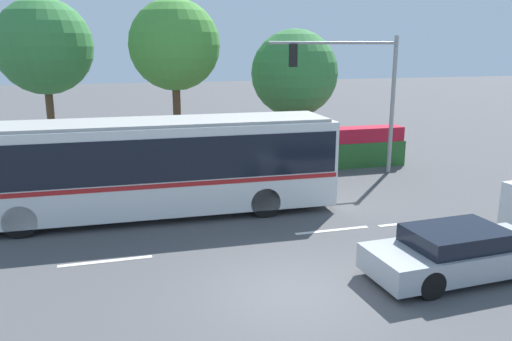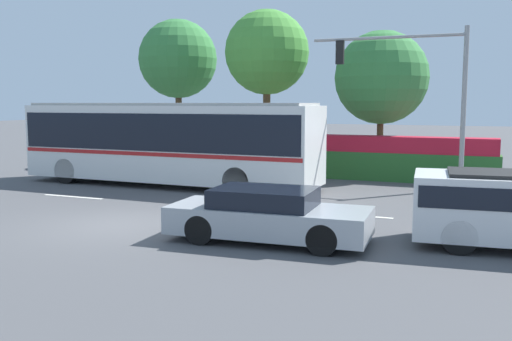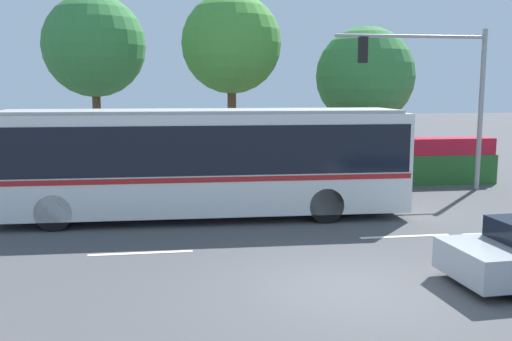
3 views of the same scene
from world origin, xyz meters
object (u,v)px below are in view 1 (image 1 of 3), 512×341
Objects in this scene: traffic_light_pole at (362,82)px; street_tree_centre at (175,45)px; sedan_foreground at (458,253)px; street_tree_right at (294,73)px; city_bus at (155,162)px; street_tree_left at (44,47)px.

traffic_light_pole is 0.79× the size of street_tree_centre.
sedan_foreground is 0.62× the size of street_tree_centre.
street_tree_right reaches higher than sedan_foreground.
traffic_light_pole reaches higher than city_bus.
city_bus is 2.54× the size of sedan_foreground.
traffic_light_pole is at bearing -159.14° from city_bus.
street_tree_centre is (1.57, 6.51, 3.71)m from city_bus.
traffic_light_pole is (2.29, 9.93, 3.40)m from sedan_foreground.
street_tree_left is 11.10m from street_tree_right.
city_bus is at bearing -63.00° from street_tree_left.
sedan_foreground is 0.79× the size of traffic_light_pole.
city_bus is at bearing 131.94° from sedan_foreground.
street_tree_centre is at bearing -102.32° from city_bus.
street_tree_centre is (-7.42, 3.31, 1.51)m from traffic_light_pole.
sedan_foreground is 0.62× the size of street_tree_left.
street_tree_right reaches higher than traffic_light_pole.
street_tree_right is (7.03, 6.14, 2.45)m from city_bus.
street_tree_left reaches higher than city_bus.
sedan_foreground is at bearing -53.60° from street_tree_left.
street_tree_right is (5.46, -0.37, -1.26)m from street_tree_centre.
street_tree_right reaches higher than city_bus.
street_tree_left is (-12.88, 4.44, 1.45)m from traffic_light_pole.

